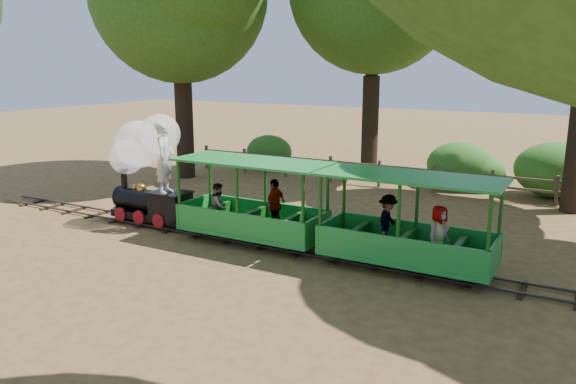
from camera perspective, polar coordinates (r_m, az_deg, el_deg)
The scene contains 10 objects.
ground at distance 13.74m, azimuth 1.48°, elevation -6.11°, with size 90.00×90.00×0.00m, color olive.
track at distance 13.71m, azimuth 1.48°, elevation -5.84°, with size 22.00×1.00×0.10m.
locomotive at distance 16.21m, azimuth -14.27°, elevation 3.06°, with size 2.80×1.32×3.22m.
carriage_front at distance 14.17m, azimuth -3.76°, elevation -2.01°, with size 3.93×1.61×2.04m.
carriage_rear at distance 12.56m, azimuth 11.99°, elevation -4.20°, with size 3.93×1.61×2.04m.
fence at distance 20.78m, azimuth 11.85°, elevation 1.80°, with size 18.10×0.10×1.00m.
shrub_west at distance 24.61m, azimuth -1.93°, elevation 4.11°, with size 2.11×1.62×1.46m, color #2D6B1E.
shrub_mid_w at distance 21.56m, azimuth 17.10°, elevation 2.63°, with size 2.46×1.89×1.70m, color #2D6B1E.
shrub_mid_e at distance 21.47m, azimuth 18.81°, elevation 1.93°, with size 1.89×1.45×1.31m, color #2D6B1E.
shrub_east at distance 21.13m, azimuth 25.59°, elevation 2.02°, with size 2.75×2.12×1.91m, color #2D6B1E.
Camera 1 is at (6.04, -11.50, 4.45)m, focal length 35.00 mm.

